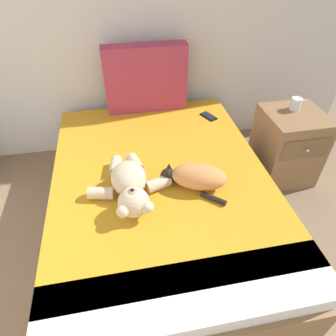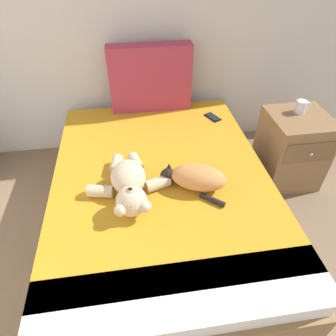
{
  "view_description": "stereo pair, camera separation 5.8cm",
  "coord_description": "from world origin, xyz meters",
  "px_view_note": "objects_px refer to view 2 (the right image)",
  "views": [
    {
      "loc": [
        1.28,
        1.81,
        1.74
      ],
      "look_at": [
        1.54,
        3.2,
        0.54
      ],
      "focal_mm": 31.6,
      "sensor_mm": 36.0,
      "label": 1
    },
    {
      "loc": [
        1.33,
        1.8,
        1.74
      ],
      "look_at": [
        1.54,
        3.2,
        0.54
      ],
      "focal_mm": 31.6,
      "sensor_mm": 36.0,
      "label": 2
    }
  ],
  "objects_px": {
    "teddy_bear": "(129,184)",
    "mug": "(301,107)",
    "nightstand": "(291,149)",
    "cat": "(195,177)",
    "cell_phone": "(213,117)",
    "bed": "(161,198)",
    "patterned_cushion": "(150,78)"
  },
  "relations": [
    {
      "from": "mug",
      "to": "nightstand",
      "type": "bearing_deg",
      "value": -103.02
    },
    {
      "from": "bed",
      "to": "patterned_cushion",
      "type": "relative_size",
      "value": 2.91
    },
    {
      "from": "patterned_cushion",
      "to": "nightstand",
      "type": "height_order",
      "value": "patterned_cushion"
    },
    {
      "from": "nightstand",
      "to": "mug",
      "type": "bearing_deg",
      "value": 76.98
    },
    {
      "from": "cell_phone",
      "to": "nightstand",
      "type": "relative_size",
      "value": 0.27
    },
    {
      "from": "cell_phone",
      "to": "nightstand",
      "type": "xyz_separation_m",
      "value": [
        0.58,
        -0.33,
        -0.16
      ]
    },
    {
      "from": "cat",
      "to": "cell_phone",
      "type": "xyz_separation_m",
      "value": [
        0.33,
        0.79,
        -0.07
      ]
    },
    {
      "from": "cat",
      "to": "cell_phone",
      "type": "relative_size",
      "value": 2.55
    },
    {
      "from": "patterned_cushion",
      "to": "mug",
      "type": "xyz_separation_m",
      "value": [
        1.09,
        -0.51,
        -0.07
      ]
    },
    {
      "from": "nightstand",
      "to": "mug",
      "type": "distance_m",
      "value": 0.36
    },
    {
      "from": "bed",
      "to": "nightstand",
      "type": "distance_m",
      "value": 1.15
    },
    {
      "from": "bed",
      "to": "mug",
      "type": "distance_m",
      "value": 1.26
    },
    {
      "from": "cell_phone",
      "to": "nightstand",
      "type": "distance_m",
      "value": 0.69
    },
    {
      "from": "patterned_cushion",
      "to": "mug",
      "type": "height_order",
      "value": "patterned_cushion"
    },
    {
      "from": "cat",
      "to": "teddy_bear",
      "type": "bearing_deg",
      "value": -178.32
    },
    {
      "from": "teddy_bear",
      "to": "cell_phone",
      "type": "xyz_separation_m",
      "value": [
        0.73,
        0.8,
        -0.08
      ]
    },
    {
      "from": "teddy_bear",
      "to": "mug",
      "type": "relative_size",
      "value": 4.8
    },
    {
      "from": "teddy_bear",
      "to": "nightstand",
      "type": "relative_size",
      "value": 0.96
    },
    {
      "from": "cell_phone",
      "to": "mug",
      "type": "xyz_separation_m",
      "value": [
        0.6,
        -0.26,
        0.19
      ]
    },
    {
      "from": "teddy_bear",
      "to": "mug",
      "type": "height_order",
      "value": "mug"
    },
    {
      "from": "cat",
      "to": "teddy_bear",
      "type": "height_order",
      "value": "teddy_bear"
    },
    {
      "from": "bed",
      "to": "cell_phone",
      "type": "height_order",
      "value": "cell_phone"
    },
    {
      "from": "cat",
      "to": "mug",
      "type": "relative_size",
      "value": 3.5
    },
    {
      "from": "patterned_cushion",
      "to": "cat",
      "type": "bearing_deg",
      "value": -81.05
    },
    {
      "from": "teddy_bear",
      "to": "nightstand",
      "type": "distance_m",
      "value": 1.41
    },
    {
      "from": "cell_phone",
      "to": "nightstand",
      "type": "bearing_deg",
      "value": -29.57
    },
    {
      "from": "patterned_cushion",
      "to": "cell_phone",
      "type": "distance_m",
      "value": 0.61
    },
    {
      "from": "nightstand",
      "to": "mug",
      "type": "height_order",
      "value": "mug"
    },
    {
      "from": "cat",
      "to": "bed",
      "type": "bearing_deg",
      "value": 142.72
    },
    {
      "from": "bed",
      "to": "nightstand",
      "type": "bearing_deg",
      "value": 15.73
    },
    {
      "from": "patterned_cushion",
      "to": "nightstand",
      "type": "bearing_deg",
      "value": -28.13
    },
    {
      "from": "patterned_cushion",
      "to": "mug",
      "type": "relative_size",
      "value": 5.61
    }
  ]
}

